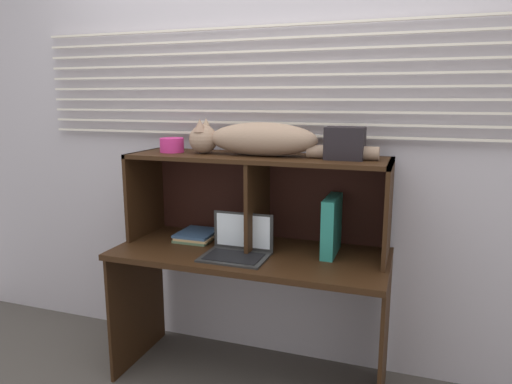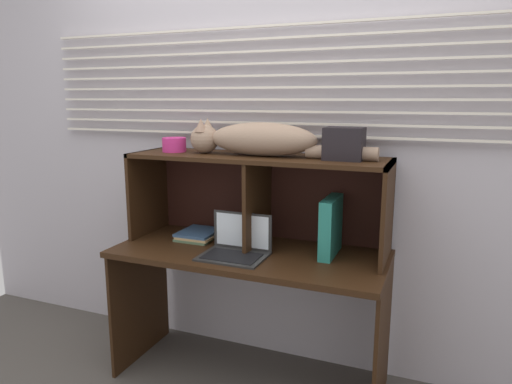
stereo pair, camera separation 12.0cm
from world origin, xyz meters
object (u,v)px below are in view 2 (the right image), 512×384
object	(u,v)px
laptop	(236,248)
book_stack	(199,235)
small_basket	(174,145)
storage_box	(344,144)
cat	(257,140)
binder_upright	(331,226)

from	to	relation	value
laptop	book_stack	distance (m)	0.36
book_stack	small_basket	xyz separation A→B (m)	(-0.14, -0.00, 0.50)
storage_box	book_stack	bearing A→B (deg)	179.87
cat	binder_upright	world-z (taller)	cat
cat	binder_upright	xyz separation A→B (m)	(0.40, 0.00, -0.42)
laptop	storage_box	world-z (taller)	storage_box
laptop	small_basket	xyz separation A→B (m)	(-0.45, 0.18, 0.48)
cat	book_stack	distance (m)	0.65
cat	small_basket	xyz separation A→B (m)	(-0.49, 0.00, -0.04)
small_basket	storage_box	distance (m)	0.94
laptop	book_stack	xyz separation A→B (m)	(-0.31, 0.19, -0.02)
binder_upright	small_basket	world-z (taller)	small_basket
book_stack	storage_box	xyz separation A→B (m)	(0.80, -0.00, 0.54)
cat	small_basket	world-z (taller)	cat
laptop	binder_upright	distance (m)	0.48
cat	book_stack	world-z (taller)	cat
cat	small_basket	size ratio (longest dim) A/B	7.57
laptop	cat	bearing A→B (deg)	78.35
laptop	binder_upright	world-z (taller)	binder_upright
laptop	book_stack	bearing A→B (deg)	149.26
laptop	small_basket	size ratio (longest dim) A/B	2.46
small_basket	book_stack	bearing A→B (deg)	0.77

